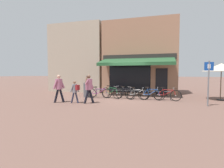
% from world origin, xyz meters
% --- Properties ---
extents(ground_plane, '(160.00, 160.00, 0.00)m').
position_xyz_m(ground_plane, '(0.00, 0.00, 0.00)').
color(ground_plane, brown).
extents(shop_front, '(6.20, 5.00, 6.15)m').
position_xyz_m(shop_front, '(0.45, 4.56, 3.07)').
color(shop_front, '#9E7056').
rests_on(shop_front, ground_plane).
extents(neighbour_building, '(5.17, 4.00, 6.27)m').
position_xyz_m(neighbour_building, '(-5.43, 5.08, 3.14)').
color(neighbour_building, tan).
rests_on(neighbour_building, ground_plane).
extents(bike_rack_rail, '(5.13, 0.04, 0.57)m').
position_xyz_m(bike_rack_rail, '(0.39, 0.54, 0.49)').
color(bike_rack_rail, '#47494F').
rests_on(bike_rack_rail, ground_plane).
extents(bicycle_purple, '(1.73, 0.51, 0.81)m').
position_xyz_m(bicycle_purple, '(-1.80, 0.22, 0.36)').
color(bicycle_purple, black).
rests_on(bicycle_purple, ground_plane).
extents(bicycle_green, '(1.63, 0.70, 0.87)m').
position_xyz_m(bicycle_green, '(-0.95, 0.31, 0.39)').
color(bicycle_green, black).
rests_on(bicycle_green, ground_plane).
extents(bicycle_black, '(1.58, 0.92, 0.86)m').
position_xyz_m(bicycle_black, '(-0.01, 0.37, 0.37)').
color(bicycle_black, black).
rests_on(bicycle_black, ground_plane).
extents(bicycle_silver, '(1.65, 0.52, 0.79)m').
position_xyz_m(bicycle_silver, '(0.78, 0.36, 0.36)').
color(bicycle_silver, black).
rests_on(bicycle_silver, ground_plane).
extents(bicycle_blue, '(1.72, 0.52, 0.85)m').
position_xyz_m(bicycle_blue, '(1.71, 0.25, 0.38)').
color(bicycle_blue, black).
rests_on(bicycle_blue, ground_plane).
extents(bicycle_red, '(1.75, 0.59, 0.83)m').
position_xyz_m(bicycle_red, '(2.65, 0.40, 0.37)').
color(bicycle_red, black).
rests_on(bicycle_red, ground_plane).
extents(pedestrian_adult, '(0.55, 0.70, 1.65)m').
position_xyz_m(pedestrian_adult, '(-1.63, -1.92, 1.00)').
color(pedestrian_adult, black).
rests_on(pedestrian_adult, ground_plane).
extents(pedestrian_child, '(0.53, 0.40, 1.29)m').
position_xyz_m(pedestrian_child, '(-2.43, -2.07, 0.80)').
color(pedestrian_child, '#282D47').
rests_on(pedestrian_child, ground_plane).
extents(pedestrian_second_adult, '(0.57, 0.66, 1.65)m').
position_xyz_m(pedestrian_second_adult, '(-3.44, -2.15, 0.98)').
color(pedestrian_second_adult, black).
rests_on(pedestrian_second_adult, ground_plane).
extents(litter_bin, '(0.56, 0.56, 1.13)m').
position_xyz_m(litter_bin, '(-2.81, 0.45, 0.57)').
color(litter_bin, '#515459').
rests_on(litter_bin, ground_plane).
extents(parking_sign, '(0.44, 0.07, 2.36)m').
position_xyz_m(parking_sign, '(4.68, -1.02, 1.45)').
color(parking_sign, slate).
rests_on(parking_sign, ground_plane).
extents(cafe_parasol, '(2.22, 2.22, 2.35)m').
position_xyz_m(cafe_parasol, '(5.96, 1.50, 2.08)').
color(cafe_parasol, '#4C3D2D').
rests_on(cafe_parasol, ground_plane).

